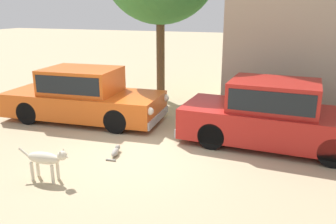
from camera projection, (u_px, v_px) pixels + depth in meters
The scene contains 5 objects.
ground_plane at pixel (143, 150), 7.82m from camera, with size 80.00×80.00×0.00m, color tan.
parked_sedan_nearest at pixel (83, 95), 9.79m from camera, with size 4.62×2.05×1.48m.
parked_sedan_second at pixel (274, 114), 7.94m from camera, with size 4.38×1.89×1.52m.
stray_dog_spotted at pixel (46, 159), 6.34m from camera, with size 1.07×0.26×0.66m.
stray_cat at pixel (116, 151), 7.56m from camera, with size 0.26×0.58×0.17m.
Camera 1 is at (3.00, -6.62, 3.07)m, focal length 37.16 mm.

